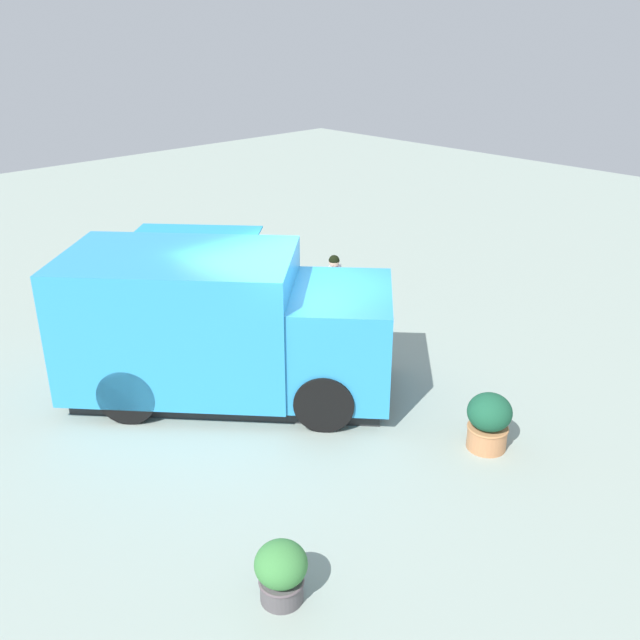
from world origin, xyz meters
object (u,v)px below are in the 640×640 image
object	(u,v)px
food_truck	(221,329)
person_customer	(334,280)
planter_flowering_far	(489,421)
planter_flowering_near	(281,571)
planter_flowering_side	(282,269)

from	to	relation	value
food_truck	person_customer	xyz separation A→B (m)	(4.11, 1.69, -0.71)
food_truck	planter_flowering_far	size ratio (longest dim) A/B	6.16
person_customer	planter_flowering_near	world-z (taller)	person_customer
food_truck	planter_flowering_far	world-z (taller)	food_truck
food_truck	planter_flowering_side	xyz separation A→B (m)	(3.87, 3.07, -0.76)
food_truck	planter_flowering_near	xyz separation A→B (m)	(-2.17, -3.86, -0.72)
planter_flowering_near	planter_flowering_far	bearing A→B (deg)	1.54
food_truck	planter_flowering_near	size ratio (longest dim) A/B	7.39
person_customer	planter_flowering_far	size ratio (longest dim) A/B	1.11
planter_flowering_near	planter_flowering_far	xyz separation A→B (m)	(3.82, 0.10, 0.06)
food_truck	planter_flowering_far	distance (m)	4.16
planter_flowering_far	person_customer	bearing A→B (deg)	65.65
planter_flowering_near	planter_flowering_side	xyz separation A→B (m)	(6.05, 6.93, -0.04)
food_truck	person_customer	distance (m)	4.50
planter_flowering_side	planter_flowering_far	bearing A→B (deg)	-108.05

